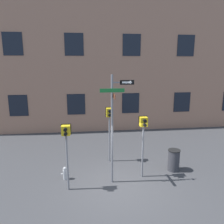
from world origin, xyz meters
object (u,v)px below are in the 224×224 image
at_px(street_sign_pole, 114,121).
at_px(fire_hydrant, 65,173).
at_px(pedestrian_signal_left, 66,140).
at_px(trash_bin, 174,160).
at_px(pedestrian_signal_right, 143,130).
at_px(pedestrian_signal_across, 109,120).

xyz_separation_m(street_sign_pole, fire_hydrant, (-2.06, 0.49, -2.41)).
xyz_separation_m(pedestrian_signal_left, trash_bin, (4.79, 1.06, -1.59)).
distance_m(street_sign_pole, pedestrian_signal_right, 1.45).
bearing_deg(fire_hydrant, street_sign_pole, -13.39).
height_order(pedestrian_signal_left, trash_bin, pedestrian_signal_left).
xyz_separation_m(pedestrian_signal_across, trash_bin, (2.88, -1.35, -1.70)).
bearing_deg(trash_bin, pedestrian_signal_across, 154.88).
bearing_deg(street_sign_pole, trash_bin, 13.57).
bearing_deg(pedestrian_signal_left, street_sign_pole, 10.62).
bearing_deg(pedestrian_signal_right, pedestrian_signal_across, 125.78).
relative_size(street_sign_pole, fire_hydrant, 7.92).
height_order(pedestrian_signal_left, pedestrian_signal_right, pedestrian_signal_right).
xyz_separation_m(pedestrian_signal_left, pedestrian_signal_across, (1.91, 2.41, 0.11)).
distance_m(pedestrian_signal_across, trash_bin, 3.61).
height_order(pedestrian_signal_left, pedestrian_signal_across, pedestrian_signal_across).
bearing_deg(street_sign_pole, pedestrian_signal_left, -169.38).
xyz_separation_m(pedestrian_signal_left, fire_hydrant, (-0.20, 0.84, -1.83)).
relative_size(pedestrian_signal_across, fire_hydrant, 4.95).
bearing_deg(pedestrian_signal_across, pedestrian_signal_right, -54.22).
relative_size(pedestrian_signal_right, fire_hydrant, 4.82).
height_order(pedestrian_signal_across, trash_bin, pedestrian_signal_across).
height_order(pedestrian_signal_right, pedestrian_signal_across, pedestrian_signal_across).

